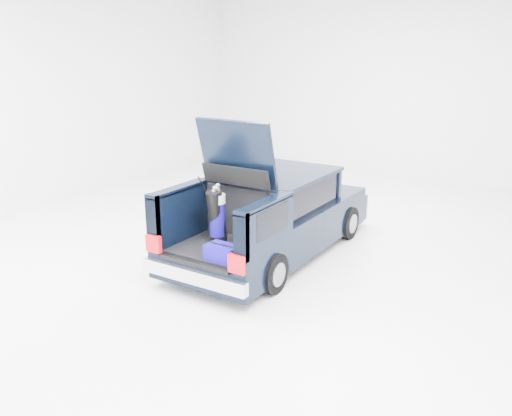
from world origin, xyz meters
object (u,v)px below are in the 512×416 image
Objects in this scene: red_suitcase at (259,232)px; blue_golf_bag at (217,217)px; black_golf_bag at (217,216)px; blue_duffel at (223,253)px; car at (274,216)px.

blue_golf_bag reaches higher than red_suitcase.
black_golf_bag is 1.90× the size of blue_duffel.
black_golf_bag reaches higher than red_suitcase.
blue_golf_bag is (0.01, -0.00, -0.02)m from black_golf_bag.
black_golf_bag is at bearing 169.18° from red_suitcase.
blue_duffel is at bearing -80.93° from car.
blue_duffel is (0.32, -2.01, 0.04)m from car.
black_golf_bag is 0.84m from blue_duffel.
red_suitcase is (0.50, -1.32, 0.18)m from car.
car is 5.43× the size of blue_golf_bag.
red_suitcase is 0.63× the size of blue_golf_bag.
black_golf_bag is 0.02m from blue_golf_bag.
black_golf_bag is at bearing 155.98° from blue_golf_bag.
red_suitcase is at bearing 77.83° from blue_duffel.
red_suitcase is at bearing -69.19° from car.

